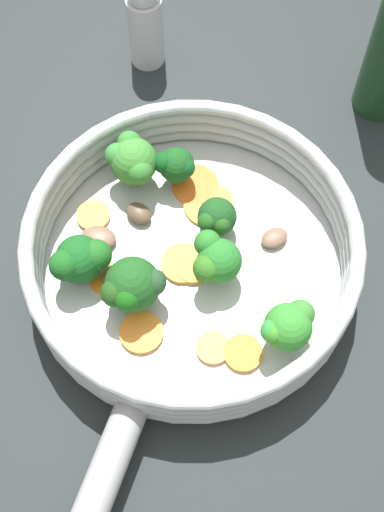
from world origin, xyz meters
The scene contains 26 objects.
ground_plane centered at (0.00, 0.00, 0.00)m, with size 4.00×4.00×0.00m, color black.
skillet centered at (0.00, 0.00, 0.01)m, with size 0.27×0.27×0.01m, color #B2B5B7.
skillet_rim_wall centered at (0.00, 0.00, 0.04)m, with size 0.28×0.28×0.05m.
skillet_rivet_left centered at (0.10, -0.07, 0.02)m, with size 0.01×0.01×0.01m, color #AEB8B3.
skillet_rivet_right centered at (0.12, -0.03, 0.02)m, with size 0.01×0.01×0.01m, color #B4B9B9.
carrot_slice_0 centered at (0.01, 0.00, 0.02)m, with size 0.03×0.03×0.01m, color orange.
carrot_slice_1 centered at (0.09, 0.03, 0.02)m, with size 0.03×0.03×0.01m, color orange.
carrot_slice_2 centered at (-0.05, -0.08, 0.02)m, with size 0.03×0.03×0.00m, color gold.
carrot_slice_3 centered at (-0.08, 0.01, 0.02)m, with size 0.04×0.04×0.00m, color orange.
carrot_slice_4 centered at (0.08, 0.01, 0.02)m, with size 0.03×0.03×0.00m, color orange.
carrot_slice_5 centered at (0.06, -0.05, 0.02)m, with size 0.04×0.04×0.00m, color orange.
carrot_slice_6 centered at (0.01, -0.07, 0.02)m, with size 0.03×0.03×0.00m, color orange.
carrot_slice_7 centered at (-0.06, 0.02, 0.02)m, with size 0.05×0.05×0.00m, color orange.
carrot_slice_8 centered at (0.00, -0.01, 0.02)m, with size 0.04×0.04×0.00m, color orange.
broccoli_floret_0 centered at (-0.08, -0.01, 0.04)m, with size 0.03×0.04×0.04m.
broccoli_floret_1 centered at (0.03, -0.05, 0.04)m, with size 0.05×0.05×0.05m.
broccoli_floret_2 centered at (0.08, 0.07, 0.05)m, with size 0.04×0.04×0.05m.
broccoli_floret_3 centered at (-0.09, -0.04, 0.05)m, with size 0.05×0.05×0.05m.
broccoli_floret_4 centered at (0.00, -0.09, 0.04)m, with size 0.04×0.05×0.05m.
broccoli_floret_5 centered at (-0.03, 0.02, 0.04)m, with size 0.04×0.03×0.04m.
broccoli_floret_6 centered at (0.01, 0.02, 0.04)m, with size 0.04×0.04×0.05m.
mushroom_piece_0 centered at (-0.02, 0.07, 0.02)m, with size 0.02×0.02×0.01m, color #82604C.
mushroom_piece_1 centered at (-0.05, -0.04, 0.02)m, with size 0.02×0.02×0.01m, color brown.
mushroom_piece_2 centered at (-0.03, -0.08, 0.02)m, with size 0.03×0.02×0.01m, color #7C5D49.
mushroom_piece_3 centered at (0.01, -0.07, 0.02)m, with size 0.02×0.02×0.01m, color brown.
salt_shaker centered at (-0.25, -0.02, 0.05)m, with size 0.03×0.03×0.10m.
Camera 1 is at (0.27, -0.02, 0.57)m, focal length 50.00 mm.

